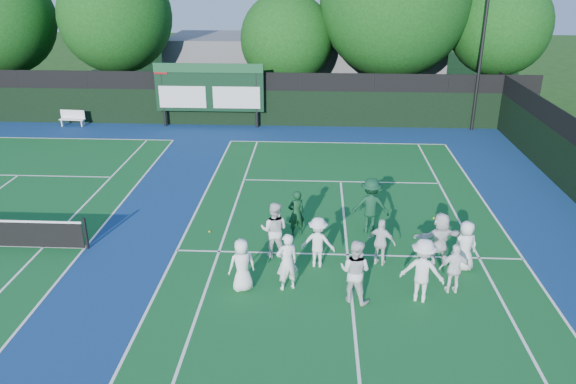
{
  "coord_description": "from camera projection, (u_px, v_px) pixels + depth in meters",
  "views": [
    {
      "loc": [
        -1.06,
        -14.77,
        8.63
      ],
      "look_at": [
        -2.0,
        3.0,
        1.3
      ],
      "focal_mm": 35.0,
      "sensor_mm": 36.0,
      "label": 1
    }
  ],
  "objects": [
    {
      "name": "ground",
      "position": [
        349.0,
        271.0,
        16.88
      ],
      "size": [
        120.0,
        120.0,
        0.0
      ],
      "primitive_type": "plane",
      "color": "#183C10",
      "rests_on": "ground"
    },
    {
      "name": "court_apron",
      "position": [
        161.0,
        250.0,
        18.09
      ],
      "size": [
        34.0,
        32.0,
        0.01
      ],
      "primitive_type": "cube",
      "color": "navy",
      "rests_on": "ground"
    },
    {
      "name": "near_court",
      "position": [
        348.0,
        255.0,
        17.8
      ],
      "size": [
        11.05,
        23.85,
        0.01
      ],
      "color": "#105222",
      "rests_on": "ground"
    },
    {
      "name": "back_fence",
      "position": [
        229.0,
        102.0,
        31.43
      ],
      "size": [
        34.0,
        0.08,
        3.0
      ],
      "color": "black",
      "rests_on": "ground"
    },
    {
      "name": "scoreboard",
      "position": [
        209.0,
        88.0,
        30.78
      ],
      "size": [
        6.0,
        0.21,
        3.55
      ],
      "color": "black",
      "rests_on": "ground"
    },
    {
      "name": "clubhouse",
      "position": [
        304.0,
        66.0,
        38.37
      ],
      "size": [
        18.0,
        6.0,
        4.0
      ],
      "primitive_type": "cube",
      "color": "slate",
      "rests_on": "ground"
    },
    {
      "name": "light_pole_right",
      "position": [
        487.0,
        11.0,
        28.61
      ],
      "size": [
        1.2,
        0.3,
        10.12
      ],
      "color": "black",
      "rests_on": "ground"
    },
    {
      "name": "bench",
      "position": [
        73.0,
        117.0,
        31.6
      ],
      "size": [
        1.44,
        0.48,
        0.9
      ],
      "color": "white",
      "rests_on": "ground"
    },
    {
      "name": "tree_a",
      "position": [
        3.0,
        23.0,
        33.96
      ],
      "size": [
        6.58,
        6.58,
        8.65
      ],
      "color": "black",
      "rests_on": "ground"
    },
    {
      "name": "tree_b",
      "position": [
        119.0,
        19.0,
        33.52
      ],
      "size": [
        6.68,
        6.68,
        8.94
      ],
      "color": "black",
      "rests_on": "ground"
    },
    {
      "name": "tree_c",
      "position": [
        289.0,
        41.0,
        33.49
      ],
      "size": [
        5.51,
        5.51,
        7.11
      ],
      "color": "black",
      "rests_on": "ground"
    },
    {
      "name": "tree_d",
      "position": [
        397.0,
        6.0,
        32.41
      ],
      "size": [
        8.64,
        8.64,
        10.76
      ],
      "color": "black",
      "rests_on": "ground"
    },
    {
      "name": "tree_e",
      "position": [
        502.0,
        28.0,
        32.56
      ],
      "size": [
        5.83,
        5.83,
        8.12
      ],
      "color": "black",
      "rests_on": "ground"
    },
    {
      "name": "tennis_ball_0",
      "position": [
        271.0,
        247.0,
        18.24
      ],
      "size": [
        0.07,
        0.07,
        0.07
      ],
      "primitive_type": "sphere",
      "color": "yellow",
      "rests_on": "ground"
    },
    {
      "name": "tennis_ball_1",
      "position": [
        434.0,
        218.0,
        20.28
      ],
      "size": [
        0.07,
        0.07,
        0.07
      ],
      "primitive_type": "sphere",
      "color": "yellow",
      "rests_on": "ground"
    },
    {
      "name": "tennis_ball_2",
      "position": [
        449.0,
        269.0,
        16.94
      ],
      "size": [
        0.07,
        0.07,
        0.07
      ],
      "primitive_type": "sphere",
      "color": "yellow",
      "rests_on": "ground"
    },
    {
      "name": "tennis_ball_3",
      "position": [
        209.0,
        232.0,
        19.27
      ],
      "size": [
        0.07,
        0.07,
        0.07
      ],
      "primitive_type": "sphere",
      "color": "yellow",
      "rests_on": "ground"
    },
    {
      "name": "player_front_0",
      "position": [
        242.0,
        265.0,
        15.65
      ],
      "size": [
        0.9,
        0.77,
        1.57
      ],
      "primitive_type": "imported",
      "rotation": [
        0.0,
        0.0,
        3.56
      ],
      "color": "white",
      "rests_on": "ground"
    },
    {
      "name": "player_front_1",
      "position": [
        287.0,
        262.0,
        15.64
      ],
      "size": [
        0.75,
        0.64,
        1.74
      ],
      "primitive_type": "imported",
      "rotation": [
        0.0,
        0.0,
        3.57
      ],
      "color": "white",
      "rests_on": "ground"
    },
    {
      "name": "player_front_2",
      "position": [
        355.0,
        271.0,
        15.1
      ],
      "size": [
        1.09,
        1.0,
        1.82
      ],
      "primitive_type": "imported",
      "rotation": [
        0.0,
        0.0,
        2.71
      ],
      "color": "silver",
      "rests_on": "ground"
    },
    {
      "name": "player_front_3",
      "position": [
        422.0,
        270.0,
        15.11
      ],
      "size": [
        1.34,
        0.99,
        1.84
      ],
      "primitive_type": "imported",
      "rotation": [
        0.0,
        0.0,
        2.85
      ],
      "color": "white",
      "rests_on": "ground"
    },
    {
      "name": "player_front_4",
      "position": [
        455.0,
        269.0,
        15.53
      ],
      "size": [
        0.89,
        0.39,
        1.49
      ],
      "primitive_type": "imported",
      "rotation": [
        0.0,
        0.0,
        3.17
      ],
      "color": "white",
      "rests_on": "ground"
    },
    {
      "name": "player_back_0",
      "position": [
        274.0,
        230.0,
        17.4
      ],
      "size": [
        0.97,
        0.81,
        1.83
      ],
      "primitive_type": "imported",
      "rotation": [
        0.0,
        0.0,
        3.0
      ],
      "color": "white",
      "rests_on": "ground"
    },
    {
      "name": "player_back_1",
      "position": [
        318.0,
        242.0,
        16.89
      ],
      "size": [
        1.11,
        0.74,
        1.6
      ],
      "primitive_type": "imported",
      "rotation": [
        0.0,
        0.0,
        3.0
      ],
      "color": "white",
      "rests_on": "ground"
    },
    {
      "name": "player_back_2",
      "position": [
        381.0,
        242.0,
        16.98
      ],
      "size": [
        0.95,
        0.64,
        1.5
      ],
      "primitive_type": "imported",
      "rotation": [
        0.0,
        0.0,
        2.8
      ],
      "color": "white",
      "rests_on": "ground"
    },
    {
      "name": "player_back_3",
      "position": [
        440.0,
        239.0,
        16.96
      ],
      "size": [
        1.66,
        0.89,
        1.71
      ],
      "primitive_type": "imported",
      "rotation": [
        0.0,
        0.0,
        3.39
      ],
      "color": "white",
      "rests_on": "ground"
    },
    {
      "name": "player_back_4",
      "position": [
        465.0,
        246.0,
        16.69
      ],
      "size": [
        0.88,
        0.69,
        1.58
      ],
      "primitive_type": "imported",
      "rotation": [
        0.0,
        0.0,
        3.41
      ],
      "color": "white",
      "rests_on": "ground"
    },
    {
      "name": "coach_left",
      "position": [
        296.0,
        213.0,
        18.81
      ],
      "size": [
        0.7,
        0.6,
        1.61
      ],
      "primitive_type": "imported",
      "rotation": [
        0.0,
        0.0,
        3.57
      ],
      "color": "#0F371C",
      "rests_on": "ground"
    },
    {
      "name": "coach_right",
      "position": [
        371.0,
        206.0,
        18.97
      ],
      "size": [
        1.31,
        0.8,
        1.96
      ],
      "primitive_type": "imported",
      "rotation": [
        0.0,
        0.0,
        3.08
      ],
      "color": "#0F3822",
      "rests_on": "ground"
    }
  ]
}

